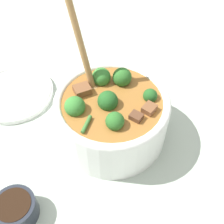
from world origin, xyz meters
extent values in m
plane|color=#ADBCAD|center=(0.00, 0.00, 0.00)|extent=(4.00, 4.00, 0.00)
cylinder|color=white|center=(0.00, 0.00, 0.05)|extent=(0.22, 0.22, 0.10)
torus|color=white|center=(0.00, 0.00, 0.10)|extent=(0.22, 0.22, 0.02)
cylinder|color=#9E662D|center=(0.00, 0.00, 0.07)|extent=(0.20, 0.20, 0.06)
sphere|color=#2D6B28|center=(0.02, -0.05, 0.11)|extent=(0.03, 0.03, 0.03)
cylinder|color=#6B9956|center=(0.02, -0.05, 0.09)|extent=(0.01, 0.01, 0.02)
sphere|color=#235B23|center=(0.07, 0.02, 0.11)|extent=(0.03, 0.03, 0.03)
cylinder|color=#6B9956|center=(0.07, 0.02, 0.09)|extent=(0.01, 0.01, 0.01)
sphere|color=#235B23|center=(-0.01, -0.01, 0.11)|extent=(0.04, 0.04, 0.04)
cylinder|color=#6B9956|center=(-0.01, -0.01, 0.08)|extent=(0.01, 0.01, 0.02)
sphere|color=#387F33|center=(-0.03, 0.05, 0.11)|extent=(0.04, 0.04, 0.04)
cylinder|color=#6B9956|center=(-0.03, 0.05, 0.09)|extent=(0.01, 0.01, 0.02)
sphere|color=#2D6B28|center=(0.01, 0.06, 0.12)|extent=(0.04, 0.04, 0.04)
cylinder|color=#6B9956|center=(0.01, 0.06, 0.09)|extent=(0.01, 0.01, 0.02)
sphere|color=#387F33|center=(-0.06, -0.03, 0.11)|extent=(0.04, 0.04, 0.04)
cylinder|color=#6B9956|center=(-0.06, -0.03, 0.08)|extent=(0.01, 0.01, 0.02)
cube|color=brown|center=(0.05, -0.03, 0.10)|extent=(0.03, 0.03, 0.02)
cube|color=brown|center=(-0.06, 0.01, 0.11)|extent=(0.04, 0.04, 0.02)
cube|color=brown|center=(0.07, -0.01, 0.11)|extent=(0.03, 0.03, 0.02)
cylinder|color=#3D7533|center=(-0.03, -0.07, 0.11)|extent=(0.01, 0.04, 0.01)
ellipsoid|color=#A87A47|center=(-0.05, 0.03, 0.10)|extent=(0.04, 0.03, 0.01)
cylinder|color=#A87A47|center=(-0.07, 0.05, 0.20)|extent=(0.06, 0.05, 0.21)
cylinder|color=#232833|center=(-0.13, -0.20, 0.02)|extent=(0.07, 0.07, 0.04)
cylinder|color=black|center=(-0.13, -0.20, 0.04)|extent=(0.06, 0.06, 0.01)
cylinder|color=white|center=(-0.25, 0.07, 0.01)|extent=(0.19, 0.19, 0.01)
torus|color=white|center=(-0.25, 0.07, 0.01)|extent=(0.18, 0.18, 0.01)
camera|label=1|loc=(0.07, -0.35, 0.49)|focal=45.00mm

